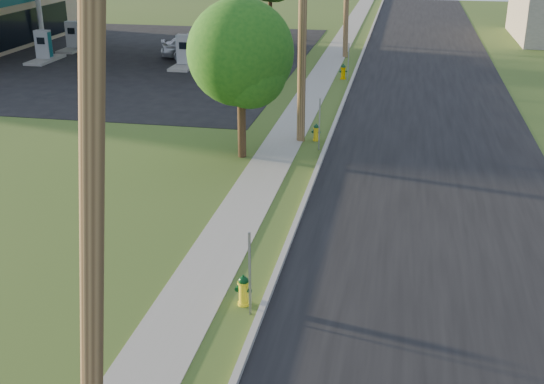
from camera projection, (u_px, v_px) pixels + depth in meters
The scene contains 18 objects.
road at pixel (439, 223), 19.60m from camera, with size 8.00×120.00×0.02m, color black.
curb at pixel (301, 210), 20.28m from camera, with size 0.15×120.00×0.15m, color #9C9990.
sidewalk at pixel (244, 207), 20.61m from camera, with size 1.50×120.00×0.03m, color gray.
forecourt at pixel (97, 57), 43.28m from camera, with size 26.00×28.00×0.02m, color black.
utility_pole_near at pixel (92, 198), 8.70m from camera, with size 1.40×0.32×9.48m.
utility_pole_mid at pixel (303, 12), 25.04m from camera, with size 1.40×0.32×9.80m.
sign_post_near at pixel (250, 274), 14.70m from camera, with size 0.05×0.04×2.00m, color gray.
sign_post_mid at pixel (319, 124), 25.45m from camera, with size 0.05×0.04×2.00m, color gray.
sign_post_far at pixel (348, 62), 36.57m from camera, with size 0.05×0.04×2.00m, color gray.
fuel_pump_nw at pixel (44, 50), 41.63m from camera, with size 1.20×3.20×1.90m.
fuel_pump_ne at pixel (185, 55), 40.04m from camera, with size 1.20×3.20×1.90m.
fuel_pump_sw at pixel (74, 39), 45.28m from camera, with size 1.20×3.20×1.90m.
fuel_pump_se at pixel (204, 44), 43.68m from camera, with size 1.20×3.20×1.90m.
tree_verge at pixel (243, 57), 23.65m from camera, with size 3.76×3.76×5.70m.
hydrant_near at pixel (244, 290), 15.31m from camera, with size 0.39×0.35×0.75m.
hydrant_mid at pixel (316, 132), 26.78m from camera, with size 0.36×0.32×0.69m.
hydrant_far at pixel (343, 72), 37.13m from camera, with size 0.43×0.39×0.84m.
car_silver at pixel (199, 45), 42.69m from camera, with size 1.89×4.69×1.60m, color silver.
Camera 1 is at (3.20, -8.45, 8.11)m, focal length 45.00 mm.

